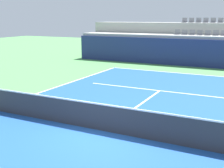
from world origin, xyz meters
name	(u,v)px	position (x,y,z in m)	size (l,w,h in m)	color
ground_plane	(103,131)	(0.00, 0.00, 0.00)	(80.00, 80.00, 0.00)	#4C8C4C
court_surface	(103,131)	(0.00, 0.00, 0.01)	(11.00, 24.00, 0.01)	#1E4C99
baseline_far	(184,73)	(0.00, 11.95, 0.01)	(11.00, 0.10, 0.00)	white
service_line_far	(160,91)	(0.00, 6.40, 0.01)	(8.26, 0.10, 0.00)	white
centre_service_line	(137,106)	(0.00, 3.20, 0.01)	(0.10, 6.40, 0.00)	white
back_wall	(195,53)	(0.00, 15.30, 1.08)	(20.96, 0.30, 2.17)	navy
stands_tier_lower	(198,50)	(0.00, 16.65, 1.20)	(20.96, 2.40, 2.39)	#9E9E99
stands_tier_upper	(204,42)	(0.00, 19.05, 1.68)	(20.96, 2.40, 3.37)	#9E9E99
seating_row_lower	(200,34)	(0.00, 16.75, 2.52)	(4.20, 0.44, 0.44)	slate
seating_row_upper	(206,21)	(0.00, 19.15, 3.49)	(4.20, 0.44, 0.44)	slate
tennis_net	(103,117)	(0.00, 0.00, 0.51)	(11.08, 0.08, 1.07)	black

